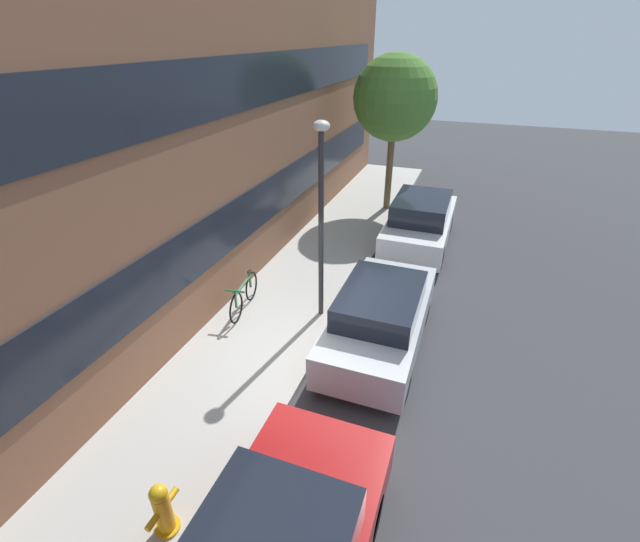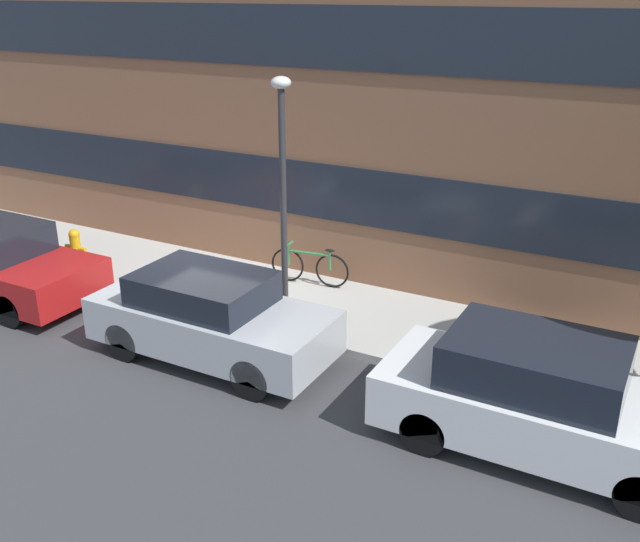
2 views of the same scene
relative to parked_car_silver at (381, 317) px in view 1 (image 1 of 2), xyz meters
name	(u,v)px [view 1 (image 1 of 2)]	position (x,y,z in m)	size (l,w,h in m)	color
ground_plane	(315,362)	(-0.94, 1.05, -0.71)	(56.00, 56.00, 0.00)	#38383A
sidewalk_strip	(256,345)	(-0.94, 2.35, -0.65)	(28.00, 2.60, 0.13)	#B2AFA8
rowhouse_facade	(146,124)	(-0.94, 4.10, 3.61)	(28.00, 1.02, 8.63)	brown
parked_car_silver	(381,317)	(0.00, 0.00, 0.00)	(3.94, 1.66, 1.42)	#B2B5BA
parked_car_white	(420,222)	(5.16, 0.00, 0.04)	(4.16, 1.72, 1.54)	silver
fire_hydrant	(162,508)	(-4.69, 1.64, -0.17)	(0.56, 0.31, 0.82)	gold
bicycle	(244,295)	(0.04, 3.13, -0.19)	(1.61, 0.44, 0.78)	black
street_tree	(395,99)	(7.60, 1.53, 3.12)	(2.70, 2.70, 5.06)	brown
lamp_post	(321,203)	(0.50, 1.45, 2.03)	(0.32, 0.32, 4.18)	#2D2D30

